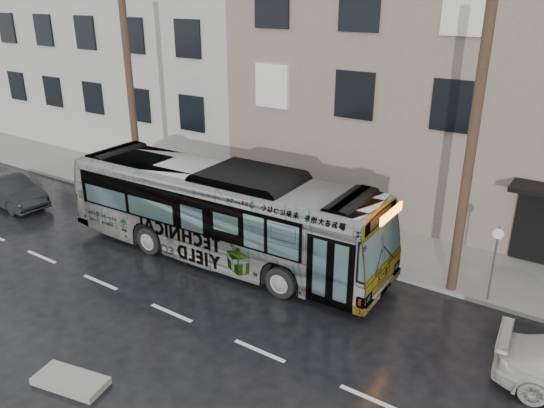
{
  "coord_description": "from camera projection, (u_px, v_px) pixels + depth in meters",
  "views": [
    {
      "loc": [
        9.97,
        -11.9,
        8.8
      ],
      "look_at": [
        0.21,
        2.5,
        1.88
      ],
      "focal_mm": 35.0,
      "sensor_mm": 36.0,
      "label": 1
    }
  ],
  "objects": [
    {
      "name": "utility_pole_rear",
      "position": [
        131.0,
        99.0,
        22.33
      ],
      "size": [
        0.3,
        0.3,
        9.0
      ],
      "primitive_type": "cylinder",
      "color": "#483424",
      "rests_on": "sidewalk"
    },
    {
      "name": "building_grey",
      "position": [
        143.0,
        6.0,
        34.94
      ],
      "size": [
        26.0,
        15.0,
        16.0
      ],
      "primitive_type": "cube",
      "color": "#B1AEA7",
      "rests_on": "ground"
    },
    {
      "name": "sidewalk",
      "position": [
        301.0,
        226.0,
        21.35
      ],
      "size": [
        90.0,
        3.6,
        0.15
      ],
      "primitive_type": "cube",
      "color": "gray",
      "rests_on": "ground"
    },
    {
      "name": "building_taupe",
      "position": [
        497.0,
        76.0,
        22.74
      ],
      "size": [
        20.0,
        12.0,
        11.0
      ],
      "primitive_type": "cube",
      "color": "gray",
      "rests_on": "ground"
    },
    {
      "name": "dark_sedan",
      "position": [
        10.0,
        191.0,
        23.43
      ],
      "size": [
        4.1,
        1.59,
        1.33
      ],
      "primitive_type": "imported",
      "rotation": [
        0.0,
        0.0,
        1.53
      ],
      "color": "black",
      "rests_on": "ground"
    },
    {
      "name": "slush_pile",
      "position": [
        71.0,
        381.0,
        12.8
      ],
      "size": [
        1.93,
        1.16,
        0.18
      ],
      "primitive_type": "cube",
      "rotation": [
        0.0,
        0.0,
        0.21
      ],
      "color": "gray",
      "rests_on": "ground"
    },
    {
      "name": "sign_post",
      "position": [
        493.0,
        264.0,
        15.69
      ],
      "size": [
        0.06,
        0.06,
        2.4
      ],
      "primitive_type": "cylinder",
      "color": "slate",
      "rests_on": "sidewalk"
    },
    {
      "name": "bus",
      "position": [
        222.0,
        213.0,
        18.47
      ],
      "size": [
        12.22,
        3.22,
        3.38
      ],
      "primitive_type": "imported",
      "rotation": [
        0.0,
        0.0,
        1.6
      ],
      "color": "#B2B2B2",
      "rests_on": "ground"
    },
    {
      "name": "ground",
      "position": [
        225.0,
        278.0,
        17.61
      ],
      "size": [
        120.0,
        120.0,
        0.0
      ],
      "primitive_type": "plane",
      "color": "black",
      "rests_on": "ground"
    },
    {
      "name": "utility_pole_front",
      "position": [
        471.0,
        151.0,
        15.04
      ],
      "size": [
        0.3,
        0.3,
        9.0
      ],
      "primitive_type": "cylinder",
      "color": "#483424",
      "rests_on": "sidewalk"
    }
  ]
}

